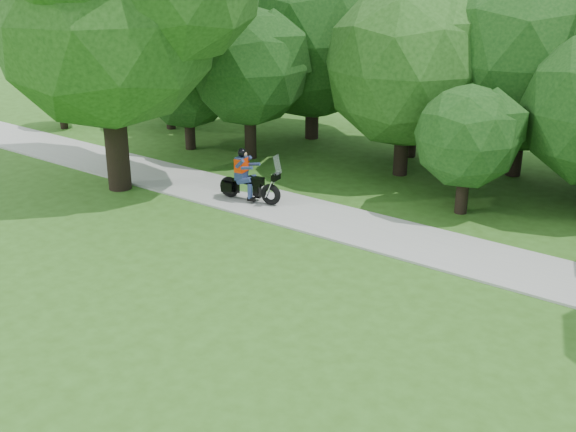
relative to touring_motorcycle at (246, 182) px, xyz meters
The scene contains 2 objects.
walkway 6.73m from the touring_motorcycle, ahead, with size 60.00×2.20×0.06m, color #A0A09B.
touring_motorcycle is the anchor object (origin of this frame).
Camera 1 is at (5.62, -6.97, 7.09)m, focal length 45.00 mm.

